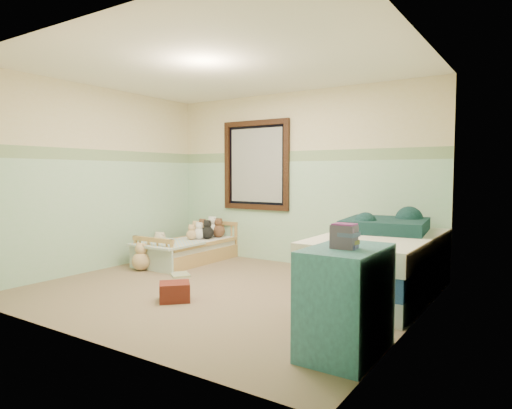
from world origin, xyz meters
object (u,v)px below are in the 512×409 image
Objects in this scene: plush_floor_cream at (160,250)px; twin_bed_frame at (381,284)px; dresser at (346,300)px; floor_book at (180,275)px; plush_floor_tan at (141,261)px; red_pillow at (175,292)px; toddler_bed_frame at (189,255)px.

twin_bed_frame is at bearing -1.85° from plush_floor_cream.
twin_bed_frame is 1.79m from dresser.
floor_book is at bearing -167.00° from twin_bed_frame.
plush_floor_cream reaches higher than plush_floor_tan.
dresser is at bearing -80.44° from twin_bed_frame.
red_pillow is at bearing -30.43° from plush_floor_tan.
plush_floor_cream is at bearing -176.39° from floor_book.
dresser is (3.40, -1.12, 0.27)m from plush_floor_tan.
toddler_bed_frame is 0.84m from plush_floor_tan.
red_pillow reaches higher than floor_book.
toddler_bed_frame is 5.20× the size of floor_book.
plush_floor_cream is (-0.51, -0.09, 0.05)m from toddler_bed_frame.
plush_floor_cream is at bearing 139.00° from red_pillow.
toddler_bed_frame is 0.52m from plush_floor_cream.
toddler_bed_frame is at bearing 81.53° from plush_floor_tan.
dresser is 2.71× the size of floor_book.
plush_floor_tan is 3.17m from twin_bed_frame.
floor_book is (0.54, -0.77, -0.08)m from toddler_bed_frame.
red_pillow is (1.28, -1.65, -0.00)m from toddler_bed_frame.
twin_bed_frame is (2.99, -0.21, 0.01)m from toddler_bed_frame.
dresser is (0.29, -1.74, 0.28)m from twin_bed_frame.
floor_book is at bearing 4.76° from plush_floor_tan.
plush_floor_cream is 0.98× the size of floor_book.
red_pillow is at bearing -41.00° from plush_floor_cream.
dresser reaches higher than red_pillow.
dresser is at bearing -26.08° from plush_floor_cream.
toddler_bed_frame is 2.09m from red_pillow.
plush_floor_tan reaches higher than twin_bed_frame.
dresser reaches higher than plush_floor_cream.
twin_bed_frame reaches higher than toddler_bed_frame.
dresser reaches higher than toddler_bed_frame.
twin_bed_frame is at bearing -3.97° from toddler_bed_frame.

